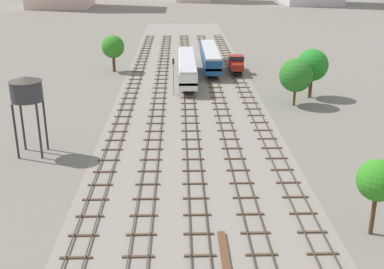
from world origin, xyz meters
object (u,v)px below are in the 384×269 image
at_px(diesel_railcar_centre_mid, 210,56).
at_px(signal_post_nearest, 173,72).
at_px(shunter_loco_centre_right_near, 236,62).
at_px(water_tower, 26,90).
at_px(passenger_coach_centre_left_nearest, 187,66).

bearing_deg(diesel_railcar_centre_mid, signal_post_nearest, -110.90).
xyz_separation_m(shunter_loco_centre_right_near, diesel_railcar_centre_mid, (-4.57, 2.97, 0.59)).
xyz_separation_m(shunter_loco_centre_right_near, water_tower, (-26.88, -38.54, 5.32)).
distance_m(shunter_loco_centre_right_near, water_tower, 47.29).
bearing_deg(signal_post_nearest, diesel_railcar_centre_mid, 69.10).
relative_size(diesel_railcar_centre_mid, signal_post_nearest, 3.47).
height_order(diesel_railcar_centre_mid, signal_post_nearest, signal_post_nearest).
bearing_deg(passenger_coach_centre_left_nearest, diesel_railcar_centre_mid, 62.52).
distance_m(passenger_coach_centre_left_nearest, shunter_loco_centre_right_near, 10.84).
relative_size(water_tower, signal_post_nearest, 1.50).
xyz_separation_m(shunter_loco_centre_right_near, signal_post_nearest, (-11.41, -14.96, 1.71)).
relative_size(shunter_loco_centre_right_near, signal_post_nearest, 1.43).
distance_m(diesel_railcar_centre_mid, signal_post_nearest, 19.23).
xyz_separation_m(passenger_coach_centre_left_nearest, signal_post_nearest, (-2.28, -9.15, 1.11)).
distance_m(passenger_coach_centre_left_nearest, diesel_railcar_centre_mid, 9.89).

